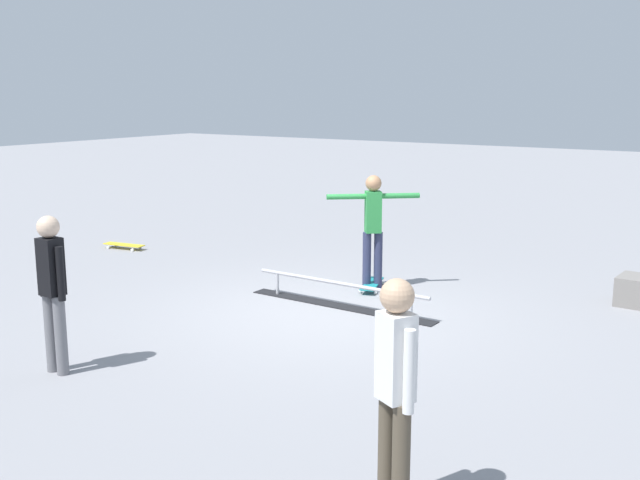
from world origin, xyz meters
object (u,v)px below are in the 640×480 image
grind_rail (340,296)px  skateboard_main (372,284)px  bystander_white_shirt (395,385)px  loose_skateboard_yellow (124,245)px  bystander_black_shirt (52,285)px  skater_main (373,224)px

grind_rail → skateboard_main: grind_rail is taller
skateboard_main → bystander_white_shirt: bystander_white_shirt is taller
skateboard_main → loose_skateboard_yellow: same height
grind_rail → loose_skateboard_yellow: (5.29, -1.04, -0.08)m
grind_rail → bystander_black_shirt: (1.18, 3.65, 0.78)m
skater_main → skateboard_main: size_ratio=2.03×
skateboard_main → loose_skateboard_yellow: bearing=72.9°
loose_skateboard_yellow → skateboard_main: bearing=170.7°
grind_rail → skateboard_main: 1.04m
grind_rail → loose_skateboard_yellow: bearing=-9.5°
grind_rail → loose_skateboard_yellow: grind_rail is taller
skateboard_main → bystander_black_shirt: (1.09, 4.68, 0.86)m
skater_main → bystander_white_shirt: bearing=80.5°
skateboard_main → bystander_black_shirt: bearing=149.8°
loose_skateboard_yellow → grind_rail: bearing=159.6°
skateboard_main → loose_skateboard_yellow: size_ratio=1.00×
skater_main → bystander_black_shirt: skater_main is taller
bystander_white_shirt → loose_skateboard_yellow: (8.26, -5.18, -0.87)m
skateboard_main → bystander_white_shirt: size_ratio=0.49×
grind_rail → skater_main: bearing=-83.5°
bystander_black_shirt → bystander_white_shirt: bystander_white_shirt is taller
bystander_black_shirt → loose_skateboard_yellow: bystander_black_shirt is taller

